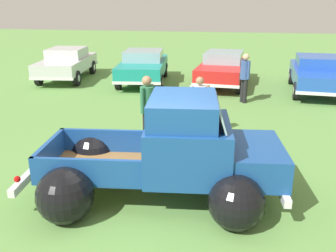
{
  "coord_description": "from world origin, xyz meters",
  "views": [
    {
      "loc": [
        1.4,
        -6.01,
        3.46
      ],
      "look_at": [
        0.0,
        1.56,
        0.85
      ],
      "focal_mm": 39.16,
      "sensor_mm": 36.0,
      "label": 1
    }
  ],
  "objects": [
    {
      "name": "spectator_0",
      "position": [
        1.74,
        7.17,
        1.01
      ],
      "size": [
        0.47,
        0.5,
        1.76
      ],
      "rotation": [
        0.0,
        0.0,
        0.54
      ],
      "color": "black",
      "rests_on": "ground"
    },
    {
      "name": "show_car_0",
      "position": [
        -6.38,
        10.02,
        0.78
      ],
      "size": [
        2.44,
        4.65,
        1.43
      ],
      "rotation": [
        0.0,
        0.0,
        -1.43
      ],
      "color": "black",
      "rests_on": "ground"
    },
    {
      "name": "show_car_2",
      "position": [
        0.87,
        10.04,
        0.78
      ],
      "size": [
        2.22,
        4.74,
        1.43
      ],
      "rotation": [
        0.0,
        0.0,
        -1.66
      ],
      "color": "black",
      "rests_on": "ground"
    },
    {
      "name": "spectator_1",
      "position": [
        0.51,
        3.37,
        0.92
      ],
      "size": [
        0.54,
        0.42,
        1.63
      ],
      "rotation": [
        0.0,
        0.0,
        4.97
      ],
      "color": "black",
      "rests_on": "ground"
    },
    {
      "name": "ground_plane",
      "position": [
        0.0,
        0.0,
        0.0
      ],
      "size": [
        80.0,
        80.0,
        0.0
      ],
      "primitive_type": "plane",
      "color": "#609347"
    },
    {
      "name": "vintage_pickup_truck",
      "position": [
        0.39,
        0.04,
        0.76
      ],
      "size": [
        4.79,
        3.15,
        1.96
      ],
      "rotation": [
        0.0,
        0.0,
        0.11
      ],
      "color": "black",
      "rests_on": "ground"
    },
    {
      "name": "show_car_3",
      "position": [
        4.63,
        9.33,
        0.78
      ],
      "size": [
        2.2,
        4.61,
        1.43
      ],
      "rotation": [
        0.0,
        0.0,
        -1.64
      ],
      "color": "black",
      "rests_on": "ground"
    },
    {
      "name": "spectator_2",
      "position": [
        -0.68,
        2.43,
        1.03
      ],
      "size": [
        0.43,
        0.53,
        1.79
      ],
      "rotation": [
        0.0,
        0.0,
        5.97
      ],
      "color": "black",
      "rests_on": "ground"
    },
    {
      "name": "show_car_1",
      "position": [
        -2.65,
        9.87,
        0.79
      ],
      "size": [
        2.45,
        4.68,
        1.43
      ],
      "rotation": [
        0.0,
        0.0,
        -1.45
      ],
      "color": "black",
      "rests_on": "ground"
    }
  ]
}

